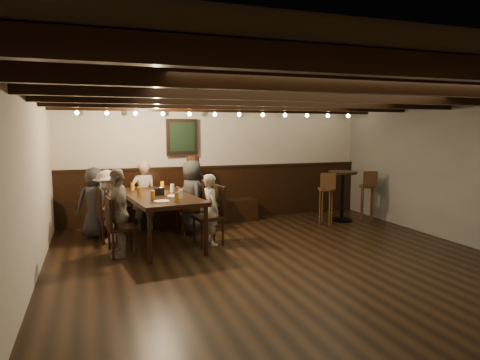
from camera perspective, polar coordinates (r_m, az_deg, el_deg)
name	(u,v)px	position (r m, az deg, el deg)	size (l,w,h in m)	color
room	(223,175)	(7.77, -2.25, 0.64)	(7.00, 7.00, 7.00)	black
dining_table	(159,199)	(7.24, -10.77, -2.47)	(1.26, 2.30, 0.82)	black
chair_left_near	(111,225)	(7.61, -16.87, -5.82)	(0.47, 0.47, 0.92)	black
chair_left_far	(121,238)	(6.74, -15.58, -7.43)	(0.46, 0.46, 0.90)	black
chair_right_near	(191,217)	(7.95, -6.56, -4.87)	(0.51, 0.51, 0.99)	black
chair_right_far	(209,227)	(7.13, -4.09, -6.23)	(0.50, 0.50, 0.98)	black
person_bench_left	(95,202)	(7.95, -18.78, -2.82)	(0.61, 0.40, 1.25)	#28282B
person_bench_centre	(144,196)	(8.26, -12.73, -2.06)	(0.48, 0.31, 1.32)	gray
person_bench_right	(191,191)	(8.36, -6.49, -1.52)	(0.68, 0.53, 1.41)	#4F2A1B
person_left_near	(108,206)	(7.54, -17.19, -3.37)	(0.79, 0.46, 1.23)	#B6A39A
person_left_far	(118,213)	(6.65, -15.95, -4.21)	(0.78, 0.32, 1.33)	gray
person_right_near	(192,197)	(7.90, -6.40, -2.22)	(0.66, 0.43, 1.35)	#252627
person_right_far	(211,209)	(7.09, -3.89, -3.93)	(0.43, 0.28, 1.18)	#A19788
pint_a	(132,186)	(7.82, -14.16, -0.85)	(0.07, 0.07, 0.14)	#BF7219
pint_b	(162,185)	(7.90, -10.32, -0.67)	(0.07, 0.07, 0.14)	#BF7219
pint_c	(139,191)	(7.24, -13.30, -1.43)	(0.07, 0.07, 0.14)	#BF7219
pint_d	(172,188)	(7.49, -9.00, -1.06)	(0.07, 0.07, 0.14)	silver
pint_e	(153,195)	(6.73, -11.57, -1.99)	(0.07, 0.07, 0.14)	#BF7219
pint_f	(181,194)	(6.75, -7.90, -1.89)	(0.07, 0.07, 0.14)	silver
pint_g	(177,197)	(6.47, -8.46, -2.28)	(0.07, 0.07, 0.14)	#BF7219
plate_near	(162,201)	(6.52, -10.40, -2.80)	(0.24, 0.24, 0.01)	white
plate_far	(175,196)	(6.99, -8.70, -2.13)	(0.24, 0.24, 0.01)	white
condiment_caddy	(159,192)	(7.17, -10.69, -1.52)	(0.15, 0.10, 0.12)	black
candle	(161,190)	(7.54, -10.53, -1.38)	(0.05, 0.05, 0.05)	beige
high_top_table	(342,188)	(9.10, 13.50, -1.10)	(0.59, 0.59, 1.04)	black
bar_stool_left	(326,205)	(8.71, 11.39, -3.34)	(0.36, 0.38, 1.06)	#3D2613
bar_stool_right	(367,202)	(9.29, 16.57, -2.85)	(0.36, 0.37, 1.06)	#3D2613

